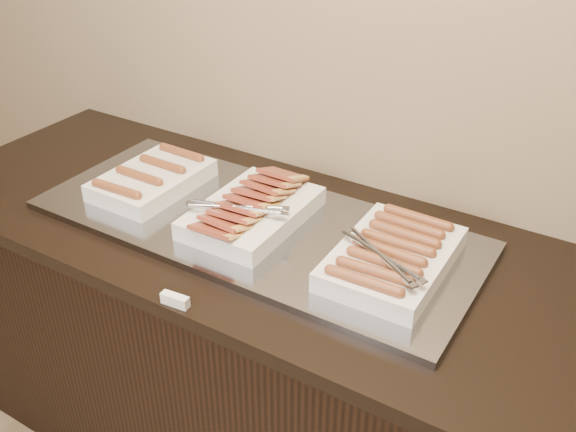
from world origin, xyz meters
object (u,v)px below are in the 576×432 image
object	(u,v)px
counter	(263,355)
dish_right	(392,257)
warming_tray	(254,224)
dish_left	(152,179)
dish_center	(251,210)

from	to	relation	value
counter	dish_right	xyz separation A→B (m)	(0.38, -0.00, 0.50)
counter	warming_tray	size ratio (longest dim) A/B	1.72
warming_tray	dish_left	world-z (taller)	dish_left
counter	dish_right	world-z (taller)	dish_right
counter	warming_tray	bearing A→B (deg)	180.00
dish_left	dish_right	xyz separation A→B (m)	(0.75, -0.00, 0.00)
dish_center	dish_right	xyz separation A→B (m)	(0.40, -0.00, -0.00)
dish_left	dish_right	bearing A→B (deg)	0.14
dish_center	dish_right	world-z (taller)	dish_center
dish_left	dish_center	xyz separation A→B (m)	(0.35, -0.00, 0.01)
warming_tray	dish_left	xyz separation A→B (m)	(-0.35, 0.00, 0.04)
warming_tray	dish_center	xyz separation A→B (m)	(-0.00, -0.00, 0.04)
counter	warming_tray	world-z (taller)	warming_tray
warming_tray	dish_left	distance (m)	0.35
dish_right	dish_center	bearing A→B (deg)	179.02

